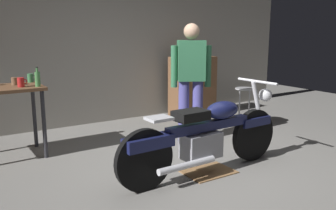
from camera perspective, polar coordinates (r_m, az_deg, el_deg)
name	(u,v)px	position (r m, az deg, el deg)	size (l,w,h in m)	color
ground_plane	(201,171)	(4.24, 5.21, -10.28)	(12.00, 12.00, 0.00)	gray
back_wall	(102,32)	(6.38, -10.33, 11.23)	(8.00, 0.12, 3.10)	gray
motorcycle	(206,135)	(4.03, 6.01, -4.67)	(2.19, 0.60, 1.00)	black
person_standing	(191,77)	(5.14, 3.62, 4.34)	(0.52, 0.37, 1.67)	#4F4D9B
shop_stool	(245,96)	(6.16, 11.90, 1.32)	(0.32, 0.32, 0.64)	#B2B2B7
wooden_dresser	(192,86)	(6.78, 3.85, 2.92)	(0.80, 0.47, 1.10)	brown
drip_tray	(209,172)	(4.21, 6.40, -10.35)	(0.56, 0.40, 0.01)	olive
mug_green_speckled	(31,78)	(5.16, -20.71, 3.98)	(0.11, 0.08, 0.11)	#3D7F4C
mug_red_diner	(21,82)	(4.77, -22.02, 3.32)	(0.12, 0.08, 0.11)	red
mug_brown_stoneware	(15,81)	(4.97, -22.85, 3.47)	(0.11, 0.08, 0.10)	brown
bottle	(38,79)	(4.73, -19.75, 3.91)	(0.06, 0.06, 0.24)	#4C8C4C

